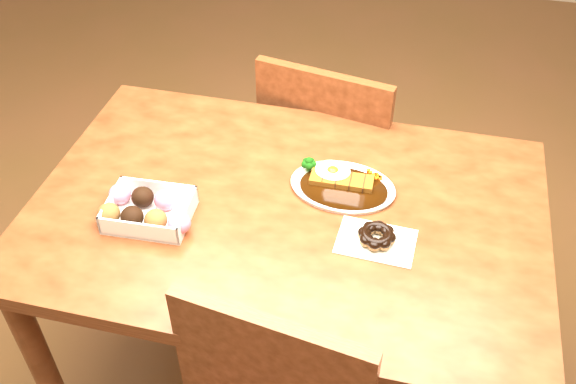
% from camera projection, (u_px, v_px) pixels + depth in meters
% --- Properties ---
extents(ground, '(6.00, 6.00, 0.00)m').
position_uv_depth(ground, '(287.00, 382.00, 2.00)').
color(ground, brown).
rests_on(ground, ground).
extents(table, '(1.20, 0.80, 0.75)m').
position_uv_depth(table, '(287.00, 237.00, 1.57)').
color(table, '#4B210F').
rests_on(table, ground).
extents(chair_far, '(0.49, 0.49, 0.87)m').
position_uv_depth(chair_far, '(334.00, 159.00, 2.07)').
color(chair_far, '#4B210F').
rests_on(chair_far, ground).
extents(katsu_curry_plate, '(0.26, 0.19, 0.05)m').
position_uv_depth(katsu_curry_plate, '(341.00, 184.00, 1.55)').
color(katsu_curry_plate, white).
rests_on(katsu_curry_plate, table).
extents(donut_box, '(0.22, 0.15, 0.05)m').
position_uv_depth(donut_box, '(147.00, 209.00, 1.46)').
color(donut_box, white).
rests_on(donut_box, table).
extents(pon_de_ring, '(0.18, 0.13, 0.03)m').
position_uv_depth(pon_de_ring, '(377.00, 236.00, 1.41)').
color(pon_de_ring, silver).
rests_on(pon_de_ring, table).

